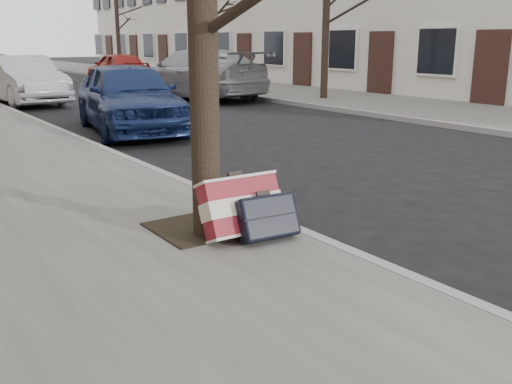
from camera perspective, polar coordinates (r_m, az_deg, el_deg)
ground at (r=5.87m, az=17.90°, el=-4.04°), size 120.00×120.00×0.00m
far_sidewalk at (r=22.11m, az=-1.05°, el=10.39°), size 4.00×70.00×0.12m
dirt_patch at (r=5.41m, az=-5.61°, el=-3.52°), size 0.85×0.85×0.02m
suitcase_red at (r=5.08m, az=-1.44°, el=-1.48°), size 0.74×0.42×0.56m
suitcase_navy at (r=5.01m, az=1.13°, el=-2.49°), size 0.58×0.38×0.43m
car_near_front at (r=12.03m, az=-12.56°, el=9.30°), size 2.43×4.44×1.43m
car_near_mid at (r=18.21m, az=-22.23°, el=10.32°), size 1.68×4.30×1.39m
car_far_front at (r=18.65m, az=-6.02°, el=11.67°), size 2.88×5.61×1.56m
car_far_back at (r=25.09m, az=-13.66°, el=11.94°), size 1.60×3.96×1.35m
tree_far_a at (r=17.61m, az=7.04°, el=17.57°), size 0.22×0.22×5.08m
tree_far_b at (r=23.32m, az=-5.04°, el=16.25°), size 0.24×0.24×4.49m
tree_far_c at (r=31.53m, az=-13.73°, el=16.57°), size 0.21×0.21×5.59m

